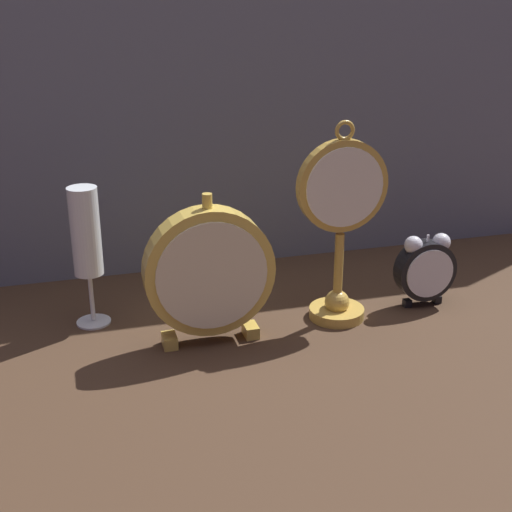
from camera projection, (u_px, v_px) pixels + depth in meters
The scene contains 6 objects.
ground_plane at pixel (271, 343), 1.04m from camera, with size 4.00×4.00×0.00m, color #422D1E.
fabric_backdrop_drape at pixel (217, 98), 1.22m from camera, with size 1.66×0.01×0.61m, color slate.
pocket_watch_on_stand at pixel (341, 226), 1.06m from camera, with size 0.14×0.09×0.31m.
alarm_clock_twin_bell at pixel (426, 267), 1.13m from camera, with size 0.10×0.03×0.12m.
mantel_clock_silver at pixel (209, 272), 1.00m from camera, with size 0.19×0.04×0.22m.
champagne_flute at pixel (86, 241), 1.05m from camera, with size 0.05×0.05×0.22m.
Camera 1 is at (-0.27, -0.88, 0.50)m, focal length 50.00 mm.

